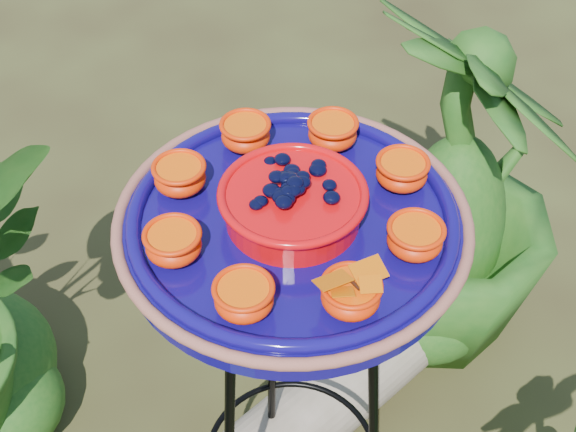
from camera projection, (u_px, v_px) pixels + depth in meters
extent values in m
torus|color=black|center=(293.00, 245.00, 1.21)|extent=(0.31, 0.31, 0.02)
cylinder|color=black|center=(272.00, 351.00, 1.67)|extent=(0.03, 0.10, 0.98)
cylinder|color=#0F075D|center=(293.00, 228.00, 1.18)|extent=(0.54, 0.54, 0.04)
torus|color=#AA624D|center=(293.00, 219.00, 1.17)|extent=(0.53, 0.53, 0.02)
torus|color=#0F075D|center=(293.00, 217.00, 1.17)|extent=(0.49, 0.49, 0.02)
cylinder|color=red|center=(293.00, 206.00, 1.15)|extent=(0.21, 0.21, 0.05)
torus|color=red|center=(293.00, 193.00, 1.13)|extent=(0.22, 0.22, 0.01)
ellipsoid|color=black|center=(293.00, 190.00, 1.13)|extent=(0.17, 0.17, 0.04)
ellipsoid|color=#ED3102|center=(402.00, 174.00, 1.21)|extent=(0.08, 0.08, 0.04)
cylinder|color=#FF5805|center=(403.00, 164.00, 1.19)|extent=(0.07, 0.07, 0.01)
ellipsoid|color=#ED3102|center=(332.00, 134.00, 1.27)|extent=(0.08, 0.08, 0.04)
cylinder|color=#FF5805|center=(333.00, 124.00, 1.26)|extent=(0.07, 0.07, 0.01)
ellipsoid|color=#ED3102|center=(246.00, 136.00, 1.27)|extent=(0.08, 0.08, 0.04)
cylinder|color=#FF5805|center=(245.00, 126.00, 1.26)|extent=(0.07, 0.07, 0.01)
ellipsoid|color=#ED3102|center=(180.00, 178.00, 1.20)|extent=(0.08, 0.08, 0.04)
cylinder|color=#FF5805|center=(179.00, 169.00, 1.19)|extent=(0.07, 0.07, 0.01)
ellipsoid|color=#ED3102|center=(174.00, 246.00, 1.10)|extent=(0.08, 0.08, 0.04)
cylinder|color=#FF5805|center=(172.00, 236.00, 1.09)|extent=(0.07, 0.07, 0.01)
ellipsoid|color=#ED3102|center=(244.00, 299.00, 1.04)|extent=(0.08, 0.08, 0.04)
cylinder|color=#FF5805|center=(243.00, 290.00, 1.02)|extent=(0.07, 0.07, 0.01)
ellipsoid|color=#ED3102|center=(351.00, 297.00, 1.04)|extent=(0.08, 0.08, 0.04)
cylinder|color=#FF5805|center=(351.00, 287.00, 1.02)|extent=(0.07, 0.07, 0.01)
ellipsoid|color=#ED3102|center=(415.00, 240.00, 1.11)|extent=(0.08, 0.08, 0.04)
cylinder|color=#FF5805|center=(416.00, 231.00, 1.10)|extent=(0.07, 0.07, 0.01)
cylinder|color=black|center=(352.00, 281.00, 1.02)|extent=(0.01, 0.03, 0.00)
cube|color=orange|center=(333.00, 280.00, 1.01)|extent=(0.05, 0.04, 0.01)
cube|color=orange|center=(369.00, 271.00, 1.02)|extent=(0.05, 0.04, 0.01)
cylinder|color=tan|center=(333.00, 395.00, 2.04)|extent=(0.64, 0.44, 0.20)
imported|color=#1B4F15|center=(455.00, 192.00, 2.00)|extent=(0.63, 0.63, 0.99)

